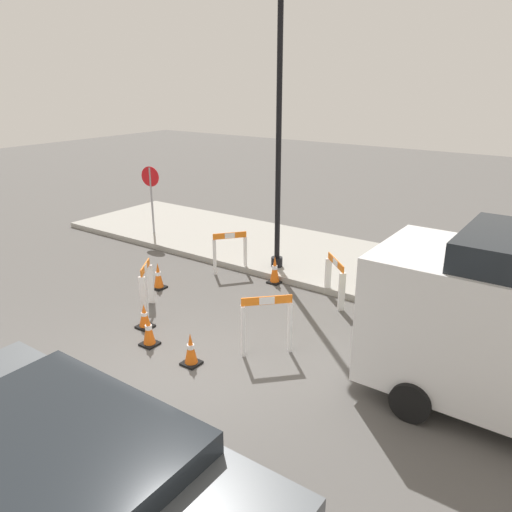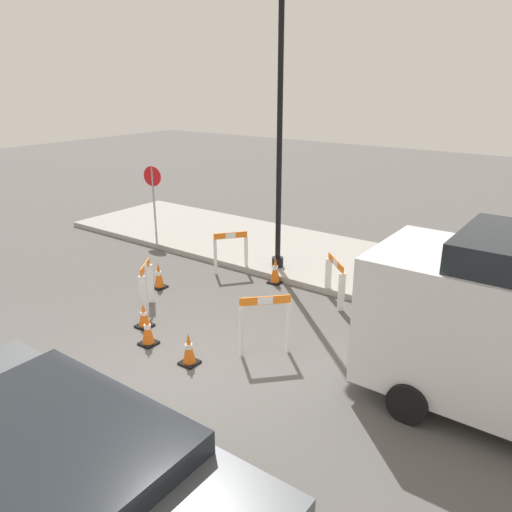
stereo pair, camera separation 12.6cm
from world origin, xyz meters
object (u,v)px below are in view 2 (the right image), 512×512
Objects in this scene: stop_sign at (153,189)px; person_worker at (374,285)px; parked_car_1 at (61,486)px; streetlamp_post at (280,97)px.

stop_sign is 7.97m from person_worker.
parked_car_1 is (-0.39, -6.60, 0.05)m from person_worker.
person_worker is 6.61m from parked_car_1.
streetlamp_post reaches higher than person_worker.
parked_car_1 is at bearing 69.43° from person_worker.
person_worker reaches higher than parked_car_1.
streetlamp_post is 1.42× the size of parked_car_1.
stop_sign is at bearing 132.13° from parked_car_1.
parked_car_1 is (2.71, -7.92, -3.34)m from streetlamp_post.
stop_sign is 0.45× the size of parked_car_1.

